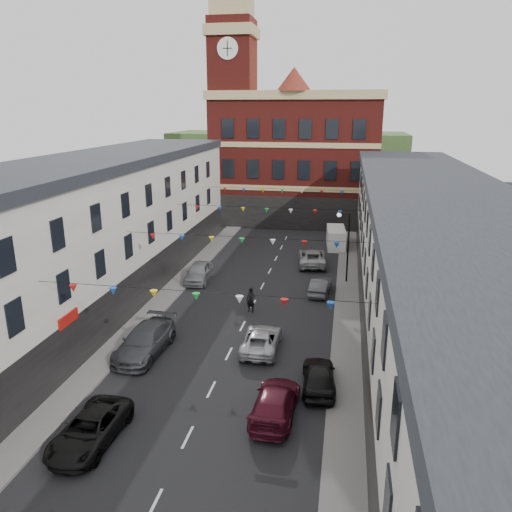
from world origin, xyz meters
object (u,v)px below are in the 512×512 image
Objects in this scene: car_right_c at (275,402)px; white_van at (336,238)px; car_left_e at (199,272)px; car_right_e at (320,286)px; moving_car at (261,340)px; car_left_c at (90,429)px; pedestrian at (251,300)px; car_right_f at (312,257)px; car_right_d at (319,376)px; car_left_d at (145,341)px; street_lamp at (345,238)px.

white_van is (2.00, 30.80, 0.33)m from car_right_c.
car_left_e is 1.18× the size of car_right_e.
moving_car is at bearing -72.79° from car_right_c.
car_left_c is at bearing 58.47° from moving_car.
pedestrian is at bearing -74.16° from moving_car.
car_right_c is 1.24× the size of car_right_e.
car_right_f is 1.14× the size of white_van.
white_van reaches higher than moving_car.
car_left_e is at bearing 149.76° from pedestrian.
car_left_e reaches higher than moving_car.
pedestrian is (-5.42, 9.44, 0.19)m from car_right_d.
car_left_d is at bearing -108.54° from pedestrian.
car_left_d is at bearing 56.56° from car_right_e.
pedestrian is at bearing -130.98° from street_lamp.
car_left_e is 0.87× the size of car_right_f.
car_right_e is at bearing -9.76° from car_left_e.
pedestrian is (-3.52, -12.00, 0.17)m from car_right_f.
car_right_d is at bearing -8.63° from car_left_d.
car_right_d is at bearing 34.84° from car_left_c.
car_right_c is (8.52, -4.81, -0.11)m from car_left_d.
pedestrian is (-6.47, -7.45, -3.00)m from street_lamp.
car_right_e is at bearing -92.13° from car_right_c.
car_right_e reaches higher than moving_car.
car_right_c reaches higher than car_right_e.
car_right_d is 0.79× the size of car_right_f.
car_right_c is 6.83m from moving_car.
car_right_e is (9.71, 11.96, -0.17)m from car_left_d.
street_lamp is 25.61m from car_left_c.
pedestrian reaches higher than car_right_e.
car_left_c reaches higher than car_right_e.
moving_car is at bearing -103.62° from white_van.
car_right_c is 30.86m from white_van.
car_right_f is 6.91m from white_van.
car_left_e reaches higher than car_right_f.
car_right_f reaches higher than car_left_c.
car_left_d is at bearing -116.73° from white_van.
car_right_d is (1.90, 2.75, 0.01)m from car_right_c.
car_right_e is 7.51m from car_right_f.
car_right_f is at bearing 89.24° from pedestrian.
pedestrian is (5.00, 7.37, 0.09)m from car_left_d.
car_left_d is 3.10× the size of pedestrian.
car_left_d reaches higher than car_left_e.
pedestrian is at bearing -49.18° from car_left_e.
car_right_c is at bearing -26.90° from car_left_d.
car_right_e is 0.74× the size of car_right_f.
pedestrian is at bearing -71.97° from car_right_c.
car_left_c is at bearing -110.45° from white_van.
car_right_e is 2.16× the size of pedestrian.
car_left_e reaches higher than car_right_d.
moving_car is 24.51m from white_van.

